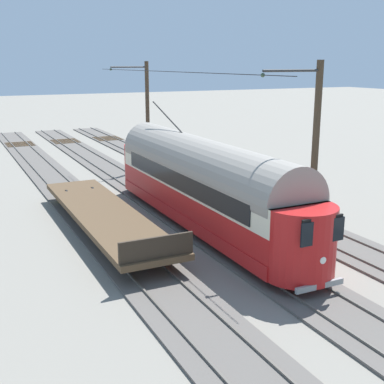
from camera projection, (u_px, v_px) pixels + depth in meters
The scene contains 11 objects.
ground_plane at pixel (210, 233), 23.54m from camera, with size 220.00×220.00×0.00m, color gray.
track_streetcar_siding at pixel (283, 218), 25.65m from camera, with size 2.80×80.00×0.18m.
track_adjacent_siding at pixel (207, 230), 23.80m from camera, with size 2.80×80.00×0.18m.
track_third_siding at pixel (118, 244), 21.95m from camera, with size 2.80×80.00×0.18m.
vintage_streetcar at pixel (202, 182), 23.70m from camera, with size 2.65×17.28×5.43m.
flatcar_adjacent at pixel (105, 215), 23.39m from camera, with size 2.80×13.40×1.60m.
catenary_pole_foreground at pixel (147, 115), 36.31m from camera, with size 2.84×0.28×7.80m.
catenary_pole_mid_near at pixel (313, 156), 20.18m from camera, with size 2.84×0.28×7.80m.
overhead_wire_run at pixel (160, 71), 26.97m from camera, with size 2.63×22.52×0.18m.
switch_stand at pixel (217, 169), 34.13m from camera, with size 0.50×0.30×1.24m.
track_end_bumper at pixel (76, 195), 28.63m from camera, with size 1.80×0.60×0.80m, color #B2A519.
Camera 1 is at (10.55, 19.70, 7.68)m, focal length 47.26 mm.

